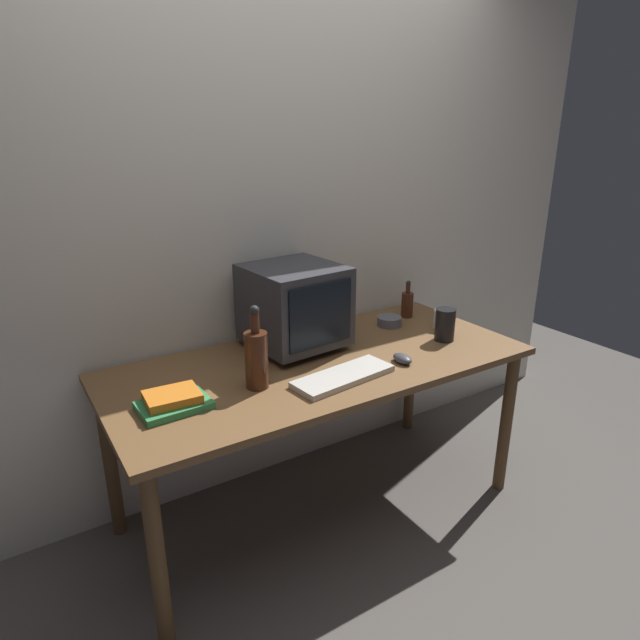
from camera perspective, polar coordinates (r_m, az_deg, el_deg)
The scene contains 12 objects.
ground_plane at distance 2.69m, azimuth 0.00°, elevation -19.04°, with size 6.00×6.00×0.00m, color #56514C.
back_wall at distance 2.54m, azimuth -5.62°, elevation 9.76°, with size 4.00×0.08×2.50m, color silver.
desk at distance 2.33m, azimuth 0.00°, elevation -6.06°, with size 1.77×0.80×0.75m.
crt_monitor at distance 2.37m, azimuth -2.70°, elevation 1.48°, with size 0.41×0.42×0.37m.
keyboard at distance 2.13m, azimuth 2.46°, elevation -5.92°, with size 0.42×0.15×0.02m, color beige.
computer_mouse at distance 2.29m, azimuth 8.62°, elevation -4.01°, with size 0.06×0.10×0.04m, color #3F3F47.
bottle_tall at distance 2.04m, azimuth -6.69°, elevation -3.90°, with size 0.09×0.09×0.32m.
bottle_short at distance 2.83m, azimuth 9.12°, elevation 1.72°, with size 0.06×0.06×0.19m.
book_stack at distance 1.98m, azimuth -15.11°, elevation -8.25°, with size 0.25×0.18×0.06m.
mug at distance 2.72m, azimuth 12.69°, elevation 0.13°, with size 0.12×0.08×0.09m.
cd_spindle at distance 2.71m, azimuth 7.26°, elevation -0.11°, with size 0.12×0.12×0.04m, color #595B66.
metal_canister at distance 2.55m, azimuth 12.96°, elevation -0.48°, with size 0.09×0.09×0.15m, color black.
Camera 1 is at (-1.12, -1.78, 1.68)m, focal length 30.56 mm.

